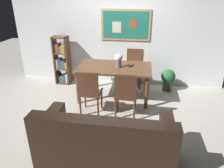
{
  "coord_description": "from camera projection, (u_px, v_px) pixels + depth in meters",
  "views": [
    {
      "loc": [
        0.64,
        -3.8,
        2.19
      ],
      "look_at": [
        0.11,
        -0.37,
        0.65
      ],
      "focal_mm": 33.66,
      "sensor_mm": 36.0,
      "label": 1
    }
  ],
  "objects": [
    {
      "name": "tv_remote",
      "position": [
        131.0,
        66.0,
        4.46
      ],
      "size": [
        0.1,
        0.16,
        0.02
      ],
      "color": "black",
      "rests_on": "dining_table"
    },
    {
      "name": "leather_couch",
      "position": [
        105.0,
        143.0,
        2.85
      ],
      "size": [
        1.8,
        0.84,
        0.84
      ],
      "color": "black",
      "rests_on": "ground_plane"
    },
    {
      "name": "potted_ivy",
      "position": [
        168.0,
        79.0,
        4.95
      ],
      "size": [
        0.33,
        0.33,
        0.53
      ],
      "color": "#4C4742",
      "rests_on": "ground_plane"
    },
    {
      "name": "flower_vase",
      "position": [
        119.0,
        59.0,
        4.33
      ],
      "size": [
        0.17,
        0.18,
        0.29
      ],
      "color": "slate",
      "rests_on": "dining_table"
    },
    {
      "name": "dining_chair_near_left",
      "position": [
        90.0,
        89.0,
        3.86
      ],
      "size": [
        0.4,
        0.41,
        0.91
      ],
      "color": "brown",
      "rests_on": "ground_plane"
    },
    {
      "name": "dining_table",
      "position": [
        114.0,
        71.0,
        4.48
      ],
      "size": [
        1.57,
        0.93,
        0.73
      ],
      "color": "brown",
      "rests_on": "ground_plane"
    },
    {
      "name": "dining_chair_near_right",
      "position": [
        126.0,
        92.0,
        3.76
      ],
      "size": [
        0.4,
        0.41,
        0.91
      ],
      "color": "brown",
      "rests_on": "ground_plane"
    },
    {
      "name": "ground_plane",
      "position": [
        109.0,
        105.0,
        4.41
      ],
      "size": [
        12.0,
        12.0,
        0.0
      ],
      "primitive_type": "plane",
      "color": "#B7B2A8"
    },
    {
      "name": "wall_back_with_painting",
      "position": [
        118.0,
        31.0,
        5.04
      ],
      "size": [
        5.2,
        0.14,
        2.6
      ],
      "color": "silver",
      "rests_on": "ground_plane"
    },
    {
      "name": "dining_chair_far_right",
      "position": [
        134.0,
        65.0,
        5.16
      ],
      "size": [
        0.4,
        0.41,
        0.91
      ],
      "color": "brown",
      "rests_on": "ground_plane"
    },
    {
      "name": "bookshelf",
      "position": [
        62.0,
        62.0,
        5.27
      ],
      "size": [
        0.36,
        0.28,
        1.2
      ],
      "color": "brown",
      "rests_on": "ground_plane"
    }
  ]
}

